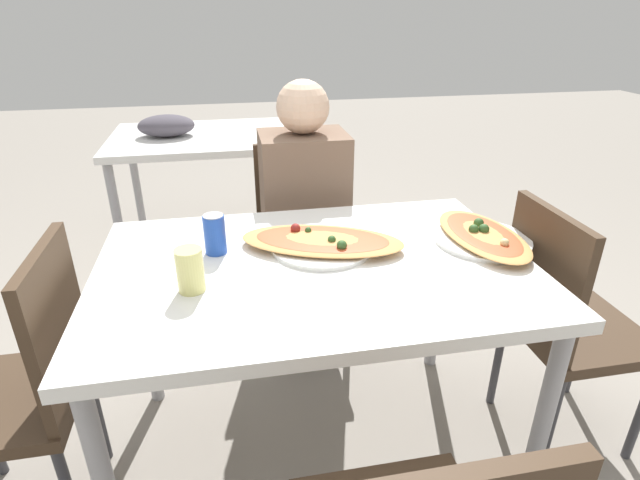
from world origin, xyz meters
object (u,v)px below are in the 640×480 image
soda_can (215,234)px  chair_side_left (27,381)px  drink_glass (190,270)px  pizza_second (483,236)px  chair_side_right (564,318)px  chair_far_seated (301,233)px  person_seated (305,201)px  pizza_main (322,242)px  dining_table (315,284)px

soda_can → chair_side_left: bearing=-160.1°
drink_glass → chair_side_left: bearing=177.9°
chair_side_left → soda_can: 0.66m
soda_can → pizza_second: soda_can is taller
chair_side_right → soda_can: size_ratio=7.18×
chair_far_seated → chair_side_right: 1.13m
person_seated → pizza_main: bearing=86.6°
chair_side_right → person_seated: bearing=-133.4°
person_seated → pizza_second: bearing=129.0°
pizza_main → pizza_second: 0.52m
pizza_second → chair_side_left: bearing=-175.3°
chair_far_seated → pizza_main: (-0.03, -0.66, 0.27)m
dining_table → pizza_main: 0.14m
chair_side_left → chair_side_right: (1.66, -0.00, 0.00)m
chair_side_left → person_seated: size_ratio=0.75×
soda_can → pizza_main: bearing=-4.7°
dining_table → chair_side_right: chair_side_right is taller
chair_side_left → drink_glass: (0.48, -0.02, 0.31)m
dining_table → soda_can: soda_can is taller
chair_far_seated → chair_side_right: size_ratio=1.00×
chair_far_seated → person_seated: person_seated is taller
drink_glass → dining_table: bearing=14.1°
person_seated → chair_far_seated: bearing=-90.0°
chair_side_right → person_seated: 1.06m
chair_side_left → pizza_second: chair_side_left is taller
dining_table → drink_glass: bearing=-165.9°
chair_side_left → chair_side_right: same height
dining_table → pizza_main: size_ratio=2.29×
soda_can → pizza_second: (0.85, -0.08, -0.04)m
soda_can → drink_glass: bearing=-106.7°
pizza_main → drink_glass: 0.44m
chair_far_seated → chair_side_left: bearing=42.6°
dining_table → chair_side_right: bearing=-5.2°
soda_can → drink_glass: soda_can is taller
chair_side_right → person_seated: size_ratio=0.75×
chair_far_seated → chair_side_right: bearing=132.3°
pizza_main → person_seated: bearing=86.6°
person_seated → soda_can: 0.64m
chair_side_left → person_seated: person_seated is taller
chair_far_seated → chair_side_left: same height
chair_side_left → drink_glass: size_ratio=7.42×
dining_table → chair_side_right: 0.85m
drink_glass → person_seated: bearing=59.9°
chair_side_left → soda_can: (0.54, 0.20, 0.31)m
chair_far_seated → pizza_second: 0.91m
dining_table → drink_glass: drink_glass is taller
pizza_main → dining_table: bearing=-112.2°
chair_side_right → drink_glass: chair_side_right is taller
chair_side_left → pizza_main: chair_side_left is taller
chair_side_left → soda_can: bearing=-70.1°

